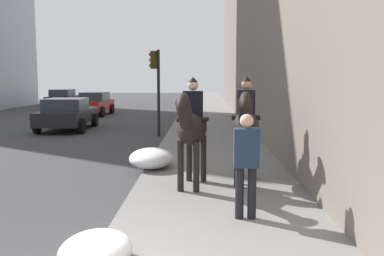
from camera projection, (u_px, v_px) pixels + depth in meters
mounted_horse_near at (192, 127)px, 8.94m from camera, size 2.14×0.79×2.28m
mounted_horse_far at (246, 124)px, 9.30m from camera, size 2.15×0.74×2.29m
pedestrian_greeting at (246, 159)px, 6.96m from camera, size 0.26×0.40×1.70m
car_near_lane at (94, 103)px, 27.24m from camera, size 3.97×2.00×1.44m
car_mid_lane at (63, 98)px, 33.48m from camera, size 3.93×1.90×1.44m
car_far_lane at (67, 114)px, 19.69m from camera, size 4.37×2.22×1.44m
traffic_light_near_curb at (156, 78)px, 17.39m from camera, size 0.20×0.44×3.46m
snow_pile_near at (96, 251)px, 5.27m from camera, size 1.14×0.88×0.39m
snow_pile_far at (151, 158)px, 10.98m from camera, size 1.42×1.10×0.49m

